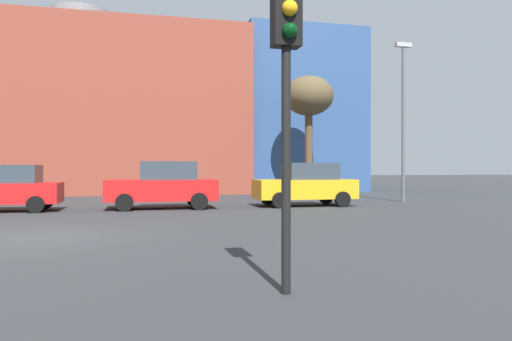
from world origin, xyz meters
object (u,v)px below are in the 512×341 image
object	(u,v)px
parked_car_2	(5,188)
parked_car_4	(306,185)
parked_car_3	(163,185)
traffic_light_near_right	(287,60)
bare_tree_1	(309,99)
street_lamp	(403,112)

from	to	relation	value
parked_car_2	parked_car_4	size ratio (longest dim) A/B	0.94
parked_car_3	parked_car_4	size ratio (longest dim) A/B	1.03
parked_car_2	traffic_light_near_right	xyz separation A→B (m)	(6.75, -13.63, 2.10)
parked_car_3	bare_tree_1	bearing A→B (deg)	-140.71
parked_car_4	traffic_light_near_right	size ratio (longest dim) A/B	1.05
parked_car_2	parked_car_3	size ratio (longest dim) A/B	0.92
parked_car_2	parked_car_3	world-z (taller)	parked_car_3
parked_car_3	parked_car_4	bearing A→B (deg)	180.00
traffic_light_near_right	bare_tree_1	size ratio (longest dim) A/B	0.57
parked_car_2	parked_car_4	bearing A→B (deg)	180.00
bare_tree_1	traffic_light_near_right	bearing A→B (deg)	-110.49
parked_car_2	parked_car_3	xyz separation A→B (m)	(5.79, -0.00, 0.07)
parked_car_3	street_lamp	xyz separation A→B (m)	(11.46, 1.32, 3.43)
bare_tree_1	street_lamp	xyz separation A→B (m)	(2.74, -5.81, -1.37)
parked_car_3	parked_car_4	distance (m)	6.02
street_lamp	parked_car_4	bearing A→B (deg)	-166.34
street_lamp	parked_car_3	bearing A→B (deg)	-173.42
parked_car_3	traffic_light_near_right	bearing A→B (deg)	94.03
parked_car_3	street_lamp	size ratio (longest dim) A/B	0.57
parked_car_2	parked_car_4	world-z (taller)	parked_car_4
traffic_light_near_right	bare_tree_1	xyz separation A→B (m)	(7.76, 20.77, 2.77)
parked_car_2	street_lamp	distance (m)	17.65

